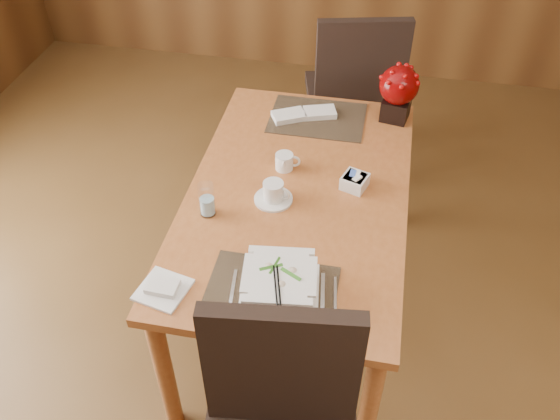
% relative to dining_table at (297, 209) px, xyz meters
% --- Properties ---
extents(ground, '(6.00, 6.00, 0.00)m').
position_rel_dining_table_xyz_m(ground, '(0.00, -0.60, -0.65)').
color(ground, brown).
rests_on(ground, ground).
extents(dining_table, '(0.90, 1.50, 0.75)m').
position_rel_dining_table_xyz_m(dining_table, '(0.00, 0.00, 0.00)').
color(dining_table, '#AE6230').
rests_on(dining_table, ground).
extents(placemat_near, '(0.45, 0.33, 0.01)m').
position_rel_dining_table_xyz_m(placemat_near, '(0.00, -0.55, 0.10)').
color(placemat_near, black).
rests_on(placemat_near, dining_table).
extents(placemat_far, '(0.45, 0.33, 0.01)m').
position_rel_dining_table_xyz_m(placemat_far, '(0.00, 0.55, 0.10)').
color(placemat_far, black).
rests_on(placemat_far, dining_table).
extents(soup_setting, '(0.30, 0.30, 0.11)m').
position_rel_dining_table_xyz_m(soup_setting, '(0.03, -0.55, 0.15)').
color(soup_setting, white).
rests_on(soup_setting, dining_table).
extents(coffee_cup, '(0.16, 0.16, 0.09)m').
position_rel_dining_table_xyz_m(coffee_cup, '(-0.09, -0.07, 0.14)').
color(coffee_cup, white).
rests_on(coffee_cup, dining_table).
extents(water_glass, '(0.07, 0.07, 0.15)m').
position_rel_dining_table_xyz_m(water_glass, '(-0.33, -0.20, 0.17)').
color(water_glass, silver).
rests_on(water_glass, dining_table).
extents(creamer_jug, '(0.11, 0.11, 0.07)m').
position_rel_dining_table_xyz_m(creamer_jug, '(-0.08, 0.14, 0.13)').
color(creamer_jug, white).
rests_on(creamer_jug, dining_table).
extents(sugar_caddy, '(0.12, 0.12, 0.06)m').
position_rel_dining_table_xyz_m(sugar_caddy, '(0.22, 0.08, 0.13)').
color(sugar_caddy, white).
rests_on(sugar_caddy, dining_table).
extents(berry_decor, '(0.19, 0.19, 0.27)m').
position_rel_dining_table_xyz_m(berry_decor, '(0.36, 0.62, 0.25)').
color(berry_decor, black).
rests_on(berry_decor, dining_table).
extents(napkins_far, '(0.32, 0.21, 0.03)m').
position_rel_dining_table_xyz_m(napkins_far, '(-0.05, 0.55, 0.12)').
color(napkins_far, silver).
rests_on(napkins_far, dining_table).
extents(bread_plate, '(0.19, 0.19, 0.01)m').
position_rel_dining_table_xyz_m(bread_plate, '(-0.37, -0.61, 0.10)').
color(bread_plate, white).
rests_on(bread_plate, dining_table).
extents(far_chair, '(0.60, 0.60, 1.07)m').
position_rel_dining_table_xyz_m(far_chair, '(0.14, 1.09, -0.05)').
color(far_chair, black).
rests_on(far_chair, ground).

